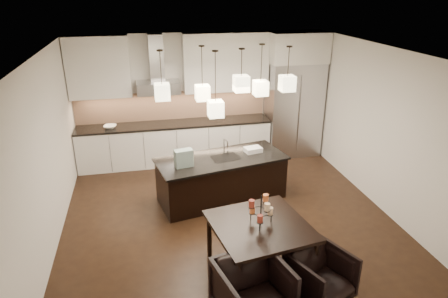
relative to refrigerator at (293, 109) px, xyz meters
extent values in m
cube|color=black|center=(-2.10, -2.38, -1.08)|extent=(5.50, 5.50, 0.02)
cube|color=white|center=(-2.10, -2.38, 1.73)|extent=(5.50, 5.50, 0.02)
cube|color=silver|center=(-2.10, 0.38, 0.32)|extent=(5.50, 0.02, 2.80)
cube|color=silver|center=(-2.10, -5.14, 0.32)|extent=(5.50, 0.02, 2.80)
cube|color=silver|center=(-4.86, -2.38, 0.32)|extent=(0.02, 5.50, 2.80)
cube|color=silver|center=(0.66, -2.38, 0.32)|extent=(0.02, 5.50, 2.80)
cube|color=#B7B7BA|center=(0.00, 0.00, 0.00)|extent=(1.20, 0.72, 2.15)
cube|color=silver|center=(0.00, 0.00, 1.40)|extent=(1.26, 0.72, 0.65)
cube|color=silver|center=(-2.73, 0.05, -0.64)|extent=(4.21, 0.62, 0.88)
cube|color=black|center=(-2.73, 0.05, -0.17)|extent=(4.21, 0.66, 0.04)
cube|color=tan|center=(-2.73, 0.35, 0.16)|extent=(4.21, 0.02, 0.63)
cube|color=silver|center=(-4.20, 0.19, 1.10)|extent=(1.25, 0.35, 1.25)
cube|color=silver|center=(-1.55, 0.19, 1.10)|extent=(1.85, 0.35, 1.25)
cube|color=#B7B7BA|center=(-3.03, 0.10, 0.65)|extent=(0.90, 0.52, 0.24)
cube|color=#B7B7BA|center=(-3.03, 0.21, 1.24)|extent=(0.30, 0.28, 0.96)
imported|color=silver|center=(-4.09, 0.00, -0.12)|extent=(0.30, 0.30, 0.06)
cube|color=black|center=(-2.07, -1.83, -0.68)|extent=(2.39, 1.32, 0.79)
cube|color=black|center=(-2.07, -1.83, -0.26)|extent=(2.47, 1.40, 0.04)
cube|color=#1C4536|center=(-2.78, -2.04, -0.09)|extent=(0.33, 0.22, 0.31)
cube|color=silver|center=(-1.44, -1.68, -0.20)|extent=(0.34, 0.27, 0.09)
cylinder|color=beige|center=(-1.84, -3.91, -0.15)|extent=(0.09, 0.09, 0.10)
cylinder|color=orange|center=(-2.07, -3.82, -0.15)|extent=(0.09, 0.09, 0.10)
cylinder|color=#9B3427|center=(-2.03, -4.06, -0.15)|extent=(0.09, 0.09, 0.10)
cylinder|color=orange|center=(-1.88, -3.82, 0.01)|extent=(0.09, 0.09, 0.10)
cylinder|color=#9B3427|center=(-2.11, -3.93, 0.01)|extent=(0.09, 0.09, 0.10)
cylinder|color=beige|center=(-1.94, -4.05, 0.01)|extent=(0.09, 0.09, 0.10)
imported|color=black|center=(-2.31, -4.74, -0.70)|extent=(0.96, 0.98, 0.75)
imported|color=black|center=(-1.37, -4.59, -0.75)|extent=(0.92, 0.93, 0.65)
cube|color=#FFF3BE|center=(-3.07, -1.95, 1.06)|extent=(0.24, 0.24, 0.26)
cube|color=#FFF3BE|center=(-2.36, -1.61, 0.92)|extent=(0.24, 0.24, 0.26)
cube|color=#FFF3BE|center=(-1.78, -2.05, 1.16)|extent=(0.24, 0.24, 0.26)
cube|color=#FFF3BE|center=(-1.32, -1.63, 0.96)|extent=(0.24, 0.24, 0.26)
cube|color=#FFF3BE|center=(-0.95, -1.97, 1.10)|extent=(0.24, 0.24, 0.26)
cube|color=#FFF3BE|center=(-2.24, -2.18, 0.79)|extent=(0.24, 0.24, 0.26)
camera|label=1|loc=(-3.42, -8.29, 2.66)|focal=32.00mm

